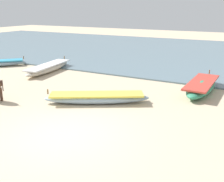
{
  "coord_description": "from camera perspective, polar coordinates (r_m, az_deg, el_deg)",
  "views": [
    {
      "loc": [
        5.03,
        -6.15,
        3.75
      ],
      "look_at": [
        0.07,
        2.99,
        0.6
      ],
      "focal_mm": 44.58,
      "sensor_mm": 36.0,
      "label": 1
    }
  ],
  "objects": [
    {
      "name": "sea_water",
      "position": [
        24.37,
        16.35,
        7.43
      ],
      "size": [
        60.0,
        20.0,
        0.08
      ],
      "primitive_type": "cube",
      "color": "slate",
      "rests_on": "ground"
    },
    {
      "name": "fishing_boat_5",
      "position": [
        13.35,
        17.87,
        0.93
      ],
      "size": [
        1.06,
        3.81,
        0.7
      ],
      "rotation": [
        0.0,
        0.0,
        1.56
      ],
      "color": "#338C66",
      "rests_on": "ground"
    },
    {
      "name": "ground",
      "position": [
        8.78,
        -9.87,
        -8.68
      ],
      "size": [
        80.0,
        80.0,
        0.0
      ],
      "primitive_type": "plane",
      "color": "beige"
    },
    {
      "name": "fishing_boat_3",
      "position": [
        11.27,
        -3.14,
        -1.4
      ],
      "size": [
        4.09,
        2.85,
        0.6
      ],
      "rotation": [
        0.0,
        0.0,
        3.67
      ],
      "color": "#8CA5B7",
      "rests_on": "ground"
    },
    {
      "name": "fishing_boat_0",
      "position": [
        17.17,
        -12.98,
        4.65
      ],
      "size": [
        1.51,
        4.38,
        0.64
      ],
      "rotation": [
        0.0,
        0.0,
        1.71
      ],
      "color": "beige",
      "rests_on": "ground"
    }
  ]
}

